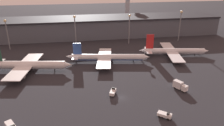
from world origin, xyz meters
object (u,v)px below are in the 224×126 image
object	(u,v)px
airplane_1	(107,57)
service_vehicle_0	(113,92)
airplane_2	(173,51)
service_vehicle_4	(165,115)
airplane_0	(28,65)
service_vehicle_1	(180,86)

from	to	relation	value
airplane_1	service_vehicle_0	distance (m)	36.80
airplane_2	service_vehicle_4	world-z (taller)	airplane_2
airplane_1	service_vehicle_0	size ratio (longest dim) A/B	9.20
airplane_1	airplane_0	bearing A→B (deg)	-162.61
airplane_1	service_vehicle_1	distance (m)	46.09
service_vehicle_1	service_vehicle_4	distance (m)	23.05
airplane_0	airplane_2	world-z (taller)	airplane_2
airplane_0	airplane_1	distance (m)	43.23
airplane_0	airplane_1	xyz separation A→B (m)	(42.84, 5.77, -0.55)
airplane_0	airplane_1	bearing A→B (deg)	17.39
airplane_0	service_vehicle_1	size ratio (longest dim) A/B	6.67
airplane_1	service_vehicle_0	world-z (taller)	airplane_1
airplane_1	service_vehicle_0	bearing A→B (deg)	-84.76
service_vehicle_1	service_vehicle_0	bearing A→B (deg)	-119.76
airplane_2	airplane_0	bearing A→B (deg)	-163.67
service_vehicle_1	service_vehicle_4	size ratio (longest dim) A/B	1.31
airplane_1	airplane_2	world-z (taller)	airplane_2
service_vehicle_0	airplane_2	bearing A→B (deg)	-25.55
service_vehicle_1	airplane_0	bearing A→B (deg)	-142.77
airplane_0	service_vehicle_0	xyz separation A→B (m)	(39.97, -30.88, -2.25)
airplane_2	service_vehicle_0	xyz separation A→B (m)	(-45.13, -40.75, -1.61)
airplane_2	service_vehicle_4	distance (m)	66.46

